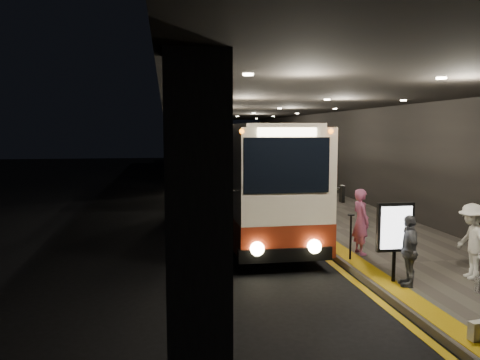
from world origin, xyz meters
TOP-DOWN VIEW (x-y plane):
  - ground at (0.00, 0.00)m, footprint 90.00×90.00m
  - lane_line_white at (-1.80, 5.00)m, footprint 0.12×50.00m
  - kerb_stripe_yellow at (2.35, 5.00)m, footprint 0.18×50.00m
  - sidewalk at (4.75, 5.00)m, footprint 4.50×50.00m
  - tactile_strip at (2.85, 5.00)m, footprint 0.50×50.00m
  - terminal_wall at (7.00, 5.00)m, footprint 0.10×50.00m
  - support_columns at (-1.50, 4.00)m, footprint 0.80×24.80m
  - canopy at (2.50, 5.00)m, footprint 9.00×50.00m
  - coach_main at (0.89, 2.27)m, footprint 2.51×11.36m
  - coach_second at (0.75, 19.00)m, footprint 2.95×11.66m
  - coach_third at (0.91, 30.07)m, footprint 2.71×12.57m
  - passenger_boarding at (3.24, -2.19)m, footprint 0.46×0.67m
  - passenger_waiting_white at (4.84, -4.53)m, footprint 0.68×1.16m
  - passenger_waiting_grey at (3.18, -4.80)m, footprint 0.66×0.98m
  - bag_plain at (2.92, -7.41)m, footprint 0.27×0.18m
  - info_sign at (3.00, -4.52)m, footprint 0.83×0.12m
  - stanchion_post at (2.75, -2.70)m, footprint 0.05×0.05m

SIDE VIEW (x-z plane):
  - ground at x=0.00m, z-range 0.00..0.00m
  - lane_line_white at x=-1.80m, z-range 0.00..0.01m
  - kerb_stripe_yellow at x=2.35m, z-range 0.00..0.01m
  - sidewalk at x=4.75m, z-range 0.00..0.15m
  - tactile_strip at x=2.85m, z-range 0.15..0.16m
  - bag_plain at x=2.92m, z-range 0.15..0.46m
  - stanchion_post at x=2.75m, z-range 0.15..1.31m
  - passenger_waiting_grey at x=3.18m, z-range 0.15..1.68m
  - passenger_waiting_white at x=4.84m, z-range 0.15..1.84m
  - passenger_boarding at x=3.24m, z-range 0.15..1.91m
  - info_sign at x=3.00m, z-range 0.45..2.21m
  - coach_main at x=0.89m, z-range -0.07..3.45m
  - coach_second at x=0.75m, z-range -0.07..3.56m
  - coach_third at x=0.91m, z-range -0.08..3.87m
  - support_columns at x=-1.50m, z-range 0.00..4.40m
  - terminal_wall at x=7.00m, z-range 0.00..6.00m
  - canopy at x=2.50m, z-range 4.40..4.80m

